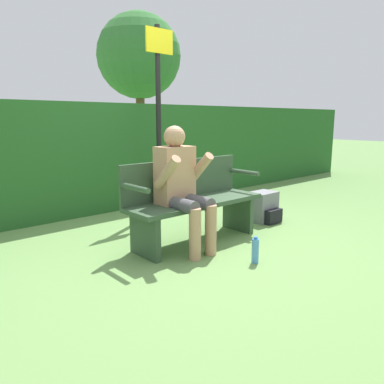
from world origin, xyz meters
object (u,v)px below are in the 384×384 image
at_px(park_bench, 192,200).
at_px(tree, 139,57).
at_px(water_bottle, 255,251).
at_px(person_seated, 181,183).
at_px(backpack, 264,207).
at_px(signpost, 159,106).

relative_size(park_bench, tree, 0.42).
height_order(park_bench, tree, tree).
height_order(park_bench, water_bottle, park_bench).
height_order(park_bench, person_seated, person_seated).
distance_m(park_bench, water_bottle, 0.89).
height_order(backpack, signpost, signpost).
height_order(person_seated, signpost, signpost).
bearing_deg(signpost, tree, 59.42).
bearing_deg(signpost, backpack, -64.34).
relative_size(park_bench, person_seated, 1.27).
distance_m(park_bench, tree, 5.79).
distance_m(park_bench, signpost, 1.71).
relative_size(park_bench, backpack, 4.11).
height_order(backpack, water_bottle, backpack).
xyz_separation_m(backpack, water_bottle, (-1.17, -0.81, -0.06)).
bearing_deg(backpack, signpost, 115.66).
bearing_deg(tree, water_bottle, -114.88).
distance_m(backpack, signpost, 1.91).
relative_size(park_bench, water_bottle, 6.29).
distance_m(water_bottle, tree, 6.61).
xyz_separation_m(person_seated, water_bottle, (0.24, -0.72, -0.55)).
bearing_deg(backpack, tree, 73.56).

